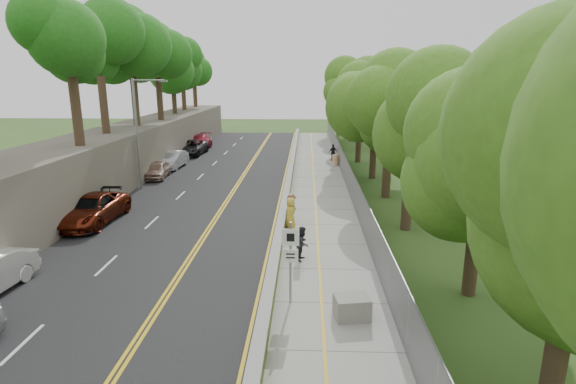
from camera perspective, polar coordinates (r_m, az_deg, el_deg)
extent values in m
plane|color=#33511E|center=(19.82, -2.44, -9.74)|extent=(140.00, 140.00, 0.00)
cube|color=black|center=(34.70, -9.29, 0.79)|extent=(11.20, 66.00, 0.04)
cube|color=gray|center=(34.00, 3.95, 0.67)|extent=(4.20, 66.00, 0.05)
cube|color=#D0EC27|center=(33.95, 0.07, 1.17)|extent=(0.42, 66.00, 0.60)
cube|color=#595147|center=(36.80, -21.90, 3.86)|extent=(5.00, 66.00, 4.00)
cube|color=slate|center=(33.91, 7.53, 2.23)|extent=(0.04, 66.00, 2.00)
cylinder|color=gray|center=(34.53, -18.61, 6.88)|extent=(0.18, 0.18, 8.00)
cylinder|color=gray|center=(33.90, -17.35, 13.39)|extent=(2.30, 0.13, 0.13)
cube|color=gray|center=(33.56, -15.56, 13.43)|extent=(0.50, 0.22, 0.14)
cylinder|color=gray|center=(16.38, 0.32, -9.02)|extent=(0.09, 0.09, 3.10)
cube|color=white|center=(15.97, 0.32, -5.77)|extent=(0.62, 0.04, 0.62)
cube|color=white|center=(16.23, 0.32, -8.09)|extent=(0.56, 0.04, 0.50)
cylinder|color=#CA6112|center=(42.12, 6.06, 4.05)|extent=(0.61, 0.61, 1.00)
cube|color=gray|center=(16.06, 8.11, -14.28)|extent=(1.31, 1.07, 0.78)
imported|color=#58190B|center=(27.72, -23.81, -2.03)|extent=(2.87, 5.83, 1.59)
imported|color=black|center=(27.74, -23.78, -2.05)|extent=(2.48, 5.47, 1.55)
imported|color=tan|center=(38.21, -16.28, 2.73)|extent=(1.92, 4.12, 1.36)
imported|color=#B0B1B8|center=(42.02, -14.42, 4.00)|extent=(1.83, 4.68, 1.52)
imported|color=black|center=(48.72, -12.18, 5.53)|extent=(2.76, 5.61, 1.53)
imported|color=maroon|center=(51.88, -11.28, 6.19)|extent=(2.44, 5.82, 1.68)
imported|color=white|center=(53.35, -10.90, 6.27)|extent=(1.97, 4.16, 1.37)
imported|color=gold|center=(24.41, 0.32, -2.70)|extent=(0.72, 0.94, 1.72)
imported|color=white|center=(25.75, 0.43, -1.92)|extent=(0.55, 0.68, 1.61)
imported|color=#212228|center=(20.36, 1.86, -6.52)|extent=(0.77, 0.89, 1.56)
imported|color=brown|center=(25.70, 0.43, -1.97)|extent=(0.93, 1.17, 1.59)
imported|color=black|center=(44.52, 5.75, 5.03)|extent=(1.02, 0.69, 1.61)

